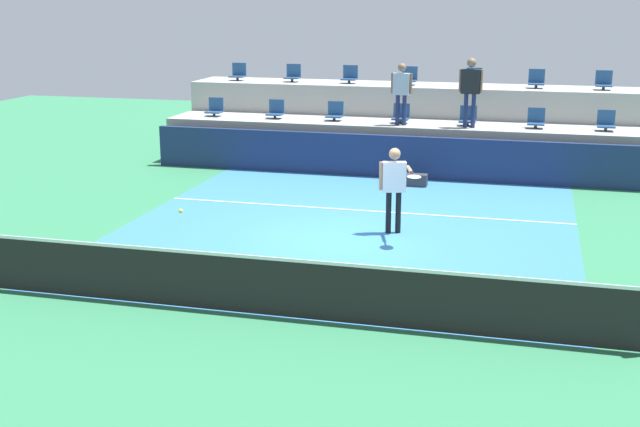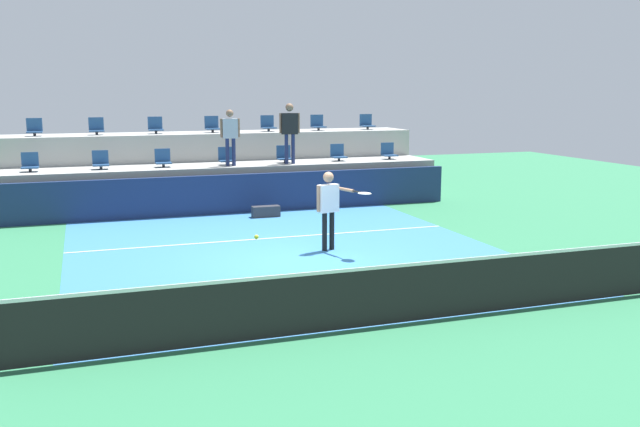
{
  "view_description": "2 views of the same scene",
  "coord_description": "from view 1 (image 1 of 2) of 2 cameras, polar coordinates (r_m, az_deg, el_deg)",
  "views": [
    {
      "loc": [
        3.5,
        -14.7,
        4.53
      ],
      "look_at": [
        0.01,
        -1.38,
        0.9
      ],
      "focal_mm": 46.04,
      "sensor_mm": 36.0,
      "label": 1
    },
    {
      "loc": [
        -3.99,
        -12.81,
        3.42
      ],
      "look_at": [
        0.08,
        -1.07,
        1.18
      ],
      "focal_mm": 38.48,
      "sensor_mm": 36.0,
      "label": 2
    }
  ],
  "objects": [
    {
      "name": "stadium_chair_lower_left",
      "position": [
        23.24,
        -3.09,
        7.16
      ],
      "size": [
        0.44,
        0.4,
        0.52
      ],
      "color": "#2D2D33",
      "rests_on": "seating_tier_lower"
    },
    {
      "name": "ground_plane",
      "position": [
        15.77,
        1.24,
        -1.93
      ],
      "size": [
        40.0,
        40.0,
        0.0
      ],
      "primitive_type": "plane",
      "color": "#2D754C"
    },
    {
      "name": "stadium_chair_upper_left",
      "position": [
        24.86,
        -1.9,
        9.64
      ],
      "size": [
        0.44,
        0.4,
        0.52
      ],
      "color": "#2D2D33",
      "rests_on": "seating_tier_upper"
    },
    {
      "name": "spectator_in_white",
      "position": [
        21.94,
        5.68,
        8.66
      ],
      "size": [
        0.58,
        0.23,
        1.63
      ],
      "color": "navy",
      "rests_on": "seating_tier_lower"
    },
    {
      "name": "court_inner_paint",
      "position": [
        16.71,
        2.04,
        -0.97
      ],
      "size": [
        9.0,
        10.0,
        0.01
      ],
      "primitive_type": "cube",
      "color": "teal",
      "rests_on": "ground_plane"
    },
    {
      "name": "stadium_chair_upper_far_right",
      "position": [
        23.9,
        19.12,
        8.64
      ],
      "size": [
        0.44,
        0.4,
        0.52
      ],
      "color": "#2D2D33",
      "rests_on": "seating_tier_upper"
    },
    {
      "name": "spectator_in_grey",
      "position": [
        21.72,
        10.43,
        8.75
      ],
      "size": [
        0.62,
        0.27,
        1.8
      ],
      "color": "navy",
      "rests_on": "seating_tier_lower"
    },
    {
      "name": "stadium_chair_lower_far_left",
      "position": [
        23.85,
        -7.31,
        7.26
      ],
      "size": [
        0.44,
        0.4,
        0.52
      ],
      "color": "#2D2D33",
      "rests_on": "seating_tier_lower"
    },
    {
      "name": "tennis_player",
      "position": [
        16.09,
        5.22,
        2.21
      ],
      "size": [
        0.97,
        1.15,
        1.71
      ],
      "color": "black",
      "rests_on": "ground_plane"
    },
    {
      "name": "stadium_chair_upper_mid_right",
      "position": [
        23.9,
        10.64,
        9.19
      ],
      "size": [
        0.44,
        0.4,
        0.52
      ],
      "color": "#2D2D33",
      "rests_on": "seating_tier_upper"
    },
    {
      "name": "sponsor_backboard",
      "position": [
        21.37,
        5.01,
        3.97
      ],
      "size": [
        13.0,
        0.16,
        1.1
      ],
      "primitive_type": "cube",
      "color": "navy",
      "rests_on": "ground_plane"
    },
    {
      "name": "stadium_chair_lower_mid_left",
      "position": [
        22.78,
        1.05,
        7.02
      ],
      "size": [
        0.44,
        0.4,
        0.52
      ],
      "color": "#2D2D33",
      "rests_on": "seating_tier_lower"
    },
    {
      "name": "stadium_chair_upper_right",
      "position": [
        23.84,
        14.81,
        8.95
      ],
      "size": [
        0.44,
        0.4,
        0.52
      ],
      "color": "#2D2D33",
      "rests_on": "seating_tier_upper"
    },
    {
      "name": "equipment_bag",
      "position": [
        20.52,
        6.4,
        2.34
      ],
      "size": [
        0.76,
        0.28,
        0.3
      ],
      "primitive_type": "cube",
      "color": "#333338",
      "rests_on": "ground_plane"
    },
    {
      "name": "stadium_chair_lower_mid_right",
      "position": [
        22.21,
        10.24,
        6.59
      ],
      "size": [
        0.44,
        0.4,
        0.52
      ],
      "color": "#2D2D33",
      "rests_on": "seating_tier_lower"
    },
    {
      "name": "stadium_chair_lower_right",
      "position": [
        22.15,
        14.78,
        6.32
      ],
      "size": [
        0.44,
        0.4,
        0.52
      ],
      "color": "#2D2D33",
      "rests_on": "seating_tier_lower"
    },
    {
      "name": "stadium_chair_lower_far_right",
      "position": [
        22.22,
        19.26,
        6.01
      ],
      "size": [
        0.44,
        0.4,
        0.52
      ],
      "color": "#2D2D33",
      "rests_on": "seating_tier_lower"
    },
    {
      "name": "seating_tier_lower",
      "position": [
        22.62,
        5.57,
        4.75
      ],
      "size": [
        13.0,
        1.8,
        1.25
      ],
      "primitive_type": "cube",
      "color": "#9E9E99",
      "rests_on": "ground_plane"
    },
    {
      "name": "stadium_chair_lower_center",
      "position": [
        22.42,
        5.65,
        6.83
      ],
      "size": [
        0.44,
        0.4,
        0.52
      ],
      "color": "#2D2D33",
      "rests_on": "seating_tier_lower"
    },
    {
      "name": "stadium_chair_upper_mid_left",
      "position": [
        24.42,
        2.08,
        9.54
      ],
      "size": [
        0.44,
        0.4,
        0.52
      ],
      "color": "#2D2D33",
      "rests_on": "seating_tier_upper"
    },
    {
      "name": "tennis_net",
      "position": [
        11.96,
        -3.24,
        -4.96
      ],
      "size": [
        10.48,
        0.08,
        1.07
      ],
      "color": "black",
      "rests_on": "ground_plane"
    },
    {
      "name": "court_service_line",
      "position": [
        18.03,
        3.01,
        0.21
      ],
      "size": [
        9.0,
        0.06,
        0.0
      ],
      "primitive_type": "cube",
      "color": "white",
      "rests_on": "ground_plane"
    },
    {
      "name": "stadium_chair_upper_far_left",
      "position": [
        25.4,
        -5.7,
        9.68
      ],
      "size": [
        0.44,
        0.4,
        0.52
      ],
      "color": "#2D2D33",
      "rests_on": "seating_tier_upper"
    },
    {
      "name": "tennis_ball",
      "position": [
        12.85,
        -9.66,
        0.17
      ],
      "size": [
        0.07,
        0.07,
        0.07
      ],
      "color": "#CCE033"
    },
    {
      "name": "stadium_chair_upper_center",
      "position": [
        24.1,
        6.23,
        9.4
      ],
      "size": [
        0.44,
        0.4,
        0.52
      ],
      "color": "#2D2D33",
      "rests_on": "seating_tier_upper"
    },
    {
      "name": "seating_tier_upper",
      "position": [
        24.31,
        6.29,
        6.44
      ],
      "size": [
        13.0,
        1.8,
        2.1
      ],
      "primitive_type": "cube",
      "color": "#9E9E99",
      "rests_on": "ground_plane"
    }
  ]
}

